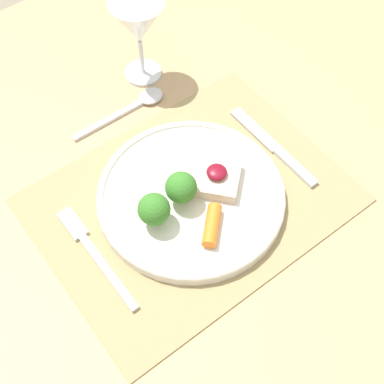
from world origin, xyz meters
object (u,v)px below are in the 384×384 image
object	(u,v)px
knife	(278,151)
spoon	(139,103)
fork	(92,250)
dinner_plate	(191,195)
wine_glass_near	(138,25)

from	to	relation	value
knife	spoon	world-z (taller)	spoon
fork	knife	distance (m)	0.35
dinner_plate	knife	xyz separation A→B (m)	(0.17, -0.01, -0.01)
knife	spoon	size ratio (longest dim) A/B	1.09
knife	wine_glass_near	xyz separation A→B (m)	(-0.08, 0.29, 0.11)
dinner_plate	fork	size ratio (longest dim) A/B	1.47
fork	spoon	size ratio (longest dim) A/B	1.09
dinner_plate	knife	size ratio (longest dim) A/B	1.47
wine_glass_near	knife	bearing A→B (deg)	-75.69
knife	spoon	distance (m)	0.27
dinner_plate	spoon	size ratio (longest dim) A/B	1.60
dinner_plate	spoon	world-z (taller)	dinner_plate
fork	knife	xyz separation A→B (m)	(0.35, -0.03, 0.00)
fork	spoon	bearing A→B (deg)	42.62
fork	dinner_plate	bearing A→B (deg)	-5.66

